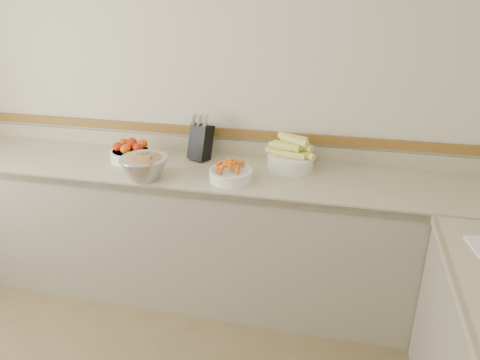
% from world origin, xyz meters
% --- Properties ---
extents(back_wall, '(4.00, 0.00, 4.00)m').
position_xyz_m(back_wall, '(0.00, 2.00, 1.30)').
color(back_wall, beige).
rests_on(back_wall, ground_plane).
extents(counter_back, '(4.00, 0.65, 1.08)m').
position_xyz_m(counter_back, '(0.00, 1.68, 0.45)').
color(counter_back, tan).
rests_on(counter_back, ground_plane).
extents(knife_block, '(0.17, 0.19, 0.31)m').
position_xyz_m(knife_block, '(-0.03, 1.86, 1.02)').
color(knife_block, black).
rests_on(knife_block, counter_back).
extents(tomato_bowl, '(0.26, 0.26, 0.13)m').
position_xyz_m(tomato_bowl, '(-0.47, 1.73, 0.96)').
color(tomato_bowl, white).
rests_on(tomato_bowl, counter_back).
extents(cherry_tomato_bowl, '(0.26, 0.26, 0.13)m').
position_xyz_m(cherry_tomato_bowl, '(0.25, 1.56, 0.95)').
color(cherry_tomato_bowl, white).
rests_on(cherry_tomato_bowl, counter_back).
extents(corn_bowl, '(0.32, 0.29, 0.21)m').
position_xyz_m(corn_bowl, '(0.57, 1.82, 0.98)').
color(corn_bowl, white).
rests_on(corn_bowl, counter_back).
extents(rhubarb_bowl, '(0.29, 0.29, 0.16)m').
position_xyz_m(rhubarb_bowl, '(-0.26, 1.47, 0.98)').
color(rhubarb_bowl, '#B2B2BA').
rests_on(rhubarb_bowl, counter_back).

